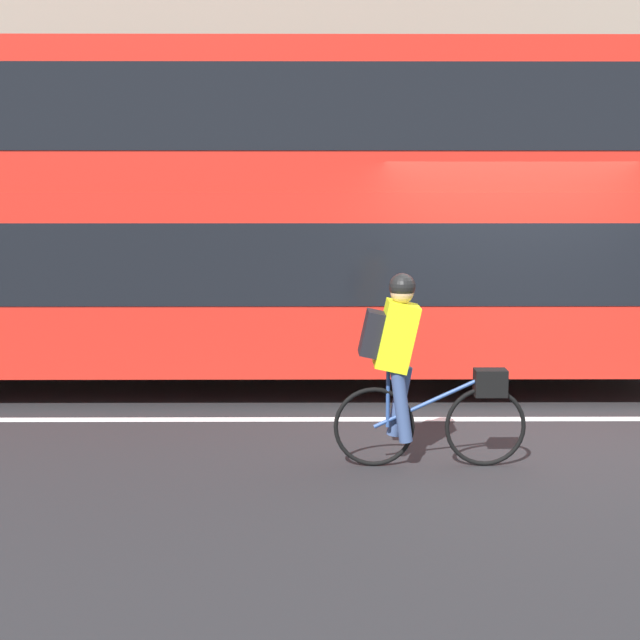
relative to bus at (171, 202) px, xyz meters
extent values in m
plane|color=#232326|center=(3.55, -1.83, -2.07)|extent=(80.00, 80.00, 0.00)
cube|color=silver|center=(3.55, -1.58, -2.07)|extent=(50.00, 0.14, 0.01)
cube|color=gray|center=(3.55, 3.87, -2.02)|extent=(60.00, 1.88, 0.10)
cube|color=gray|center=(3.55, 4.96, 2.08)|extent=(60.00, 0.30, 8.30)
cylinder|color=black|center=(3.59, 0.00, -1.54)|extent=(1.06, 0.30, 1.06)
cube|color=red|center=(0.00, 0.00, -0.81)|extent=(11.60, 2.41, 1.88)
cube|color=black|center=(0.00, 0.00, -0.59)|extent=(11.13, 2.43, 0.83)
cube|color=red|center=(0.00, 0.00, 0.88)|extent=(11.60, 2.31, 1.51)
cube|color=black|center=(0.00, 0.00, 0.96)|extent=(11.13, 2.33, 0.84)
torus|color=black|center=(3.00, -2.99, -1.74)|extent=(0.66, 0.04, 0.66)
torus|color=black|center=(2.09, -2.99, -1.74)|extent=(0.66, 0.04, 0.66)
cylinder|color=#2D4C8C|center=(2.54, -2.99, -1.53)|extent=(0.92, 0.03, 0.45)
cylinder|color=#2D4C8C|center=(2.20, -2.99, -1.49)|extent=(0.03, 0.03, 0.49)
cube|color=black|center=(3.03, -2.99, -1.37)|extent=(0.26, 0.16, 0.22)
cube|color=#D8EA19|center=(2.26, -2.99, -0.98)|extent=(0.37, 0.32, 0.58)
cube|color=black|center=(2.06, -2.99, -0.96)|extent=(0.21, 0.26, 0.38)
cylinder|color=#384C7A|center=(2.30, -2.90, -1.54)|extent=(0.21, 0.11, 0.60)
cylinder|color=#384C7A|center=(2.30, -3.08, -1.54)|extent=(0.19, 0.11, 0.60)
sphere|color=tan|center=(2.30, -2.99, -0.63)|extent=(0.19, 0.19, 0.19)
sphere|color=black|center=(2.30, -2.99, -0.58)|extent=(0.21, 0.21, 0.21)
cylinder|color=#194C23|center=(-0.23, 3.78, -1.44)|extent=(0.57, 0.57, 1.05)
cylinder|color=#59595B|center=(4.58, 3.78, -0.80)|extent=(0.07, 0.07, 2.33)
cube|color=red|center=(4.58, 3.73, 0.14)|extent=(0.36, 0.02, 0.36)
camera|label=1|loc=(1.61, -10.03, 0.28)|focal=50.00mm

